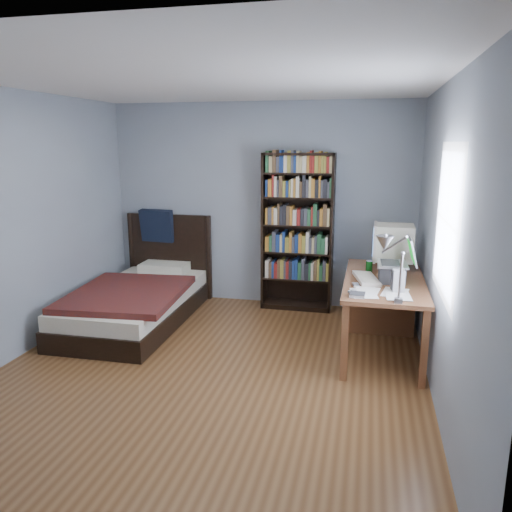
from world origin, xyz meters
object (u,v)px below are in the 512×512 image
Objects in this scene: desk at (382,297)px; keyboard at (366,279)px; laptop at (394,269)px; bookshelf at (298,232)px; bed at (140,298)px; crt_monitor at (392,243)px; soda_can at (369,267)px; desk_lamp at (387,250)px; speaker at (398,281)px.

keyboard is (-0.17, -0.53, 0.33)m from desk.
laptop is 0.23× the size of bookshelf.
bed is at bearing -154.69° from bookshelf.
crt_monitor reaches higher than soda_can.
soda_can reaches higher than keyboard.
desk is at bearing 98.87° from laptop.
bookshelf is (-1.09, 1.19, 0.10)m from laptop.
laptop is at bearing -10.16° from keyboard.
desk is 1.78m from desk_lamp.
desk_lamp is (-0.03, -1.57, 0.83)m from desk.
laptop is 0.34m from speaker.
desk_lamp is 0.83m from speaker.
soda_can is at bearing 104.35° from speaker.
laptop reaches higher than speaker.
desk_lamp is 0.30× the size of bed.
crt_monitor is at bearing 86.24° from desk_lamp.
bed is at bearing 172.38° from laptop.
desk is 3.40× the size of crt_monitor.
laptop is at bearing -51.81° from soda_can.
bookshelf is (-0.98, 2.24, -0.30)m from desk_lamp.
speaker is 0.11× the size of bookshelf.
speaker is 2.97m from bed.
keyboard is 2.63m from bed.
crt_monitor is (0.07, 0.03, 0.58)m from desk.
keyboard is (-0.24, -0.56, -0.25)m from crt_monitor.
bed reaches higher than speaker.
soda_can is 2.63m from bed.
bed is (-2.69, 1.42, -1.00)m from desk_lamp.
desk_lamp is (-0.11, -1.05, 0.40)m from laptop.
keyboard is at bearing -8.62° from bed.
speaker is (0.10, -0.86, 0.41)m from desk.
keyboard is (-0.25, -0.01, -0.10)m from laptop.
bookshelf reaches higher than speaker.
speaker is at bearing 79.23° from desk_lamp.
bookshelf is at bearing 146.40° from desk.
bed reaches higher than desk.
keyboard is at bearing 97.52° from desk_lamp.
bed is at bearing 158.48° from speaker.
desk_lamp is at bearing -66.42° from bookshelf.
keyboard is at bearing -107.68° from desk.
desk_lamp is 1.16m from keyboard.
crt_monitor reaches higher than laptop.
laptop reaches higher than keyboard.
bookshelf is 2.03m from bed.
crt_monitor is 0.24× the size of bookshelf.
speaker reaches higher than soda_can.
desk_lamp is 5.42× the size of soda_can.
speaker is at bearing -88.10° from crt_monitor.
bed is (-2.80, -0.17, -0.74)m from crt_monitor.
laptop is 1.13m from desk_lamp.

